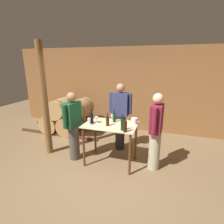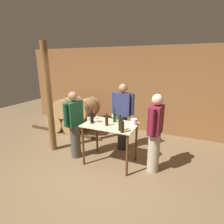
# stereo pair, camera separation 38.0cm
# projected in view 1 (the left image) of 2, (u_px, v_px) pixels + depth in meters

# --- Properties ---
(ground_plane) EXTENTS (14.00, 14.00, 0.00)m
(ground_plane) POSITION_uv_depth(u_px,v_px,m) (101.00, 176.00, 3.56)
(ground_plane) COLOR brown
(back_wall) EXTENTS (8.40, 0.05, 2.70)m
(back_wall) POSITION_uv_depth(u_px,v_px,m) (131.00, 90.00, 5.70)
(back_wall) COLOR brown
(back_wall) RESTS_ON ground_plane
(barrel_rack) EXTENTS (2.72, 0.90, 1.13)m
(barrel_rack) POSITION_uv_depth(u_px,v_px,m) (67.00, 116.00, 5.63)
(barrel_rack) COLOR #4C331E
(barrel_rack) RESTS_ON ground_plane
(tasting_table) EXTENTS (1.14, 0.75, 0.94)m
(tasting_table) POSITION_uv_depth(u_px,v_px,m) (111.00, 132.00, 3.83)
(tasting_table) COLOR beige
(tasting_table) RESTS_ON ground_plane
(wooden_post) EXTENTS (0.16, 0.16, 2.70)m
(wooden_post) POSITION_uv_depth(u_px,v_px,m) (44.00, 101.00, 4.12)
(wooden_post) COLOR brown
(wooden_post) RESTS_ON ground_plane
(wine_bottle_far_left) EXTENTS (0.08, 0.08, 0.31)m
(wine_bottle_far_left) POSITION_uv_depth(u_px,v_px,m) (92.00, 118.00, 3.83)
(wine_bottle_far_left) COLOR black
(wine_bottle_far_left) RESTS_ON tasting_table
(wine_bottle_left) EXTENTS (0.07, 0.07, 0.28)m
(wine_bottle_left) POSITION_uv_depth(u_px,v_px,m) (107.00, 121.00, 3.68)
(wine_bottle_left) COLOR black
(wine_bottle_left) RESTS_ON tasting_table
(wine_bottle_center) EXTENTS (0.07, 0.07, 0.30)m
(wine_bottle_center) POSITION_uv_depth(u_px,v_px,m) (114.00, 117.00, 3.90)
(wine_bottle_center) COLOR black
(wine_bottle_center) RESTS_ON tasting_table
(wine_bottle_right) EXTENTS (0.07, 0.07, 0.32)m
(wine_bottle_right) POSITION_uv_depth(u_px,v_px,m) (123.00, 124.00, 3.43)
(wine_bottle_right) COLOR black
(wine_bottle_right) RESTS_ON tasting_table
(wine_bottle_far_right) EXTENTS (0.07, 0.07, 0.29)m
(wine_bottle_far_right) POSITION_uv_depth(u_px,v_px,m) (125.00, 126.00, 3.34)
(wine_bottle_far_right) COLOR black
(wine_bottle_far_right) RESTS_ON tasting_table
(wine_glass_near_left) EXTENTS (0.07, 0.07, 0.15)m
(wine_glass_near_left) POSITION_uv_depth(u_px,v_px,m) (89.00, 120.00, 3.72)
(wine_glass_near_left) COLOR silver
(wine_glass_near_left) RESTS_ON tasting_table
(wine_glass_near_center) EXTENTS (0.07, 0.07, 0.15)m
(wine_glass_near_center) POSITION_uv_depth(u_px,v_px,m) (97.00, 118.00, 3.83)
(wine_glass_near_center) COLOR silver
(wine_glass_near_center) RESTS_ON tasting_table
(wine_glass_near_right) EXTENTS (0.06, 0.06, 0.14)m
(wine_glass_near_right) POSITION_uv_depth(u_px,v_px,m) (112.00, 116.00, 4.01)
(wine_glass_near_right) COLOR silver
(wine_glass_near_right) RESTS_ON tasting_table
(ice_bucket) EXTENTS (0.14, 0.14, 0.13)m
(ice_bucket) POSITION_uv_depth(u_px,v_px,m) (134.00, 121.00, 3.78)
(ice_bucket) COLOR white
(ice_bucket) RESTS_ON tasting_table
(person_host) EXTENTS (0.59, 0.24, 1.73)m
(person_host) POSITION_uv_depth(u_px,v_px,m) (120.00, 116.00, 4.45)
(person_host) COLOR #232328
(person_host) RESTS_ON ground_plane
(person_visitor_with_scarf) EXTENTS (0.29, 0.58, 1.60)m
(person_visitor_with_scarf) POSITION_uv_depth(u_px,v_px,m) (73.00, 125.00, 3.98)
(person_visitor_with_scarf) COLOR #4C4742
(person_visitor_with_scarf) RESTS_ON ground_plane
(person_visitor_bearded) EXTENTS (0.25, 0.59, 1.66)m
(person_visitor_bearded) POSITION_uv_depth(u_px,v_px,m) (156.00, 131.00, 3.58)
(person_visitor_bearded) COLOR #B7AD93
(person_visitor_bearded) RESTS_ON ground_plane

